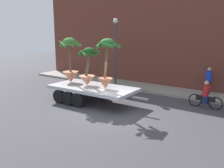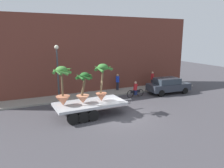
{
  "view_description": "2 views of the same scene",
  "coord_description": "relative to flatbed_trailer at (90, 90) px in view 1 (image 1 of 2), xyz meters",
  "views": [
    {
      "loc": [
        7.22,
        -9.73,
        4.25
      ],
      "look_at": [
        -0.53,
        0.97,
        1.33
      ],
      "focal_mm": 40.23,
      "sensor_mm": 36.0,
      "label": 1
    },
    {
      "loc": [
        -6.81,
        -13.21,
        5.64
      ],
      "look_at": [
        0.22,
        1.95,
        1.98
      ],
      "focal_mm": 34.54,
      "sensor_mm": 36.0,
      "label": 2
    }
  ],
  "objects": [
    {
      "name": "cyclist",
      "position": [
        5.82,
        2.9,
        -0.09
      ],
      "size": [
        1.84,
        0.34,
        1.54
      ],
      "color": "black",
      "rests_on": "ground"
    },
    {
      "name": "potted_palm_rear",
      "position": [
        1.22,
        0.02,
        1.7
      ],
      "size": [
        1.35,
        1.37,
        2.77
      ],
      "color": "#B26647",
      "rests_on": "flatbed_trailer"
    },
    {
      "name": "pedestrian_far_left",
      "position": [
        5.22,
        5.54,
        0.29
      ],
      "size": [
        0.36,
        0.36,
        1.71
      ],
      "color": "black",
      "rests_on": "sidewalk"
    },
    {
      "name": "flatbed_trailer",
      "position": [
        0.0,
        0.0,
        0.0
      ],
      "size": [
        6.12,
        2.61,
        0.98
      ],
      "color": "#B7BABF",
      "rests_on": "ground"
    },
    {
      "name": "potted_palm_front",
      "position": [
        -1.66,
        0.12,
        1.54
      ],
      "size": [
        1.52,
        1.58,
        2.75
      ],
      "color": "#C17251",
      "rests_on": "flatbed_trailer"
    },
    {
      "name": "building_facade",
      "position": [
        2.21,
        6.74,
        3.09
      ],
      "size": [
        24.0,
        1.2,
        7.68
      ],
      "primitive_type": "cube",
      "color": "brown",
      "rests_on": "ground"
    },
    {
      "name": "street_lamp",
      "position": [
        -1.15,
        4.24,
        2.48
      ],
      "size": [
        0.36,
        0.36,
        4.83
      ],
      "color": "#383D42",
      "rests_on": "sidewalk"
    },
    {
      "name": "sidewalk",
      "position": [
        2.21,
        5.04,
        -0.68
      ],
      "size": [
        24.0,
        2.2,
        0.15
      ],
      "primitive_type": "cube",
      "color": "gray",
      "rests_on": "ground"
    },
    {
      "name": "potted_palm_middle",
      "position": [
        -0.18,
        0.08,
        1.28
      ],
      "size": [
        1.25,
        1.29,
        2.23
      ],
      "color": "tan",
      "rests_on": "flatbed_trailer"
    },
    {
      "name": "ground_plane",
      "position": [
        2.21,
        -1.06,
        -0.75
      ],
      "size": [
        60.0,
        60.0,
        0.0
      ],
      "primitive_type": "plane",
      "color": "#423F44"
    }
  ]
}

